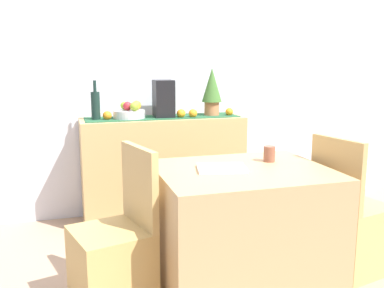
% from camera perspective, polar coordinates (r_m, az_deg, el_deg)
% --- Properties ---
extents(ground_plane, '(6.40, 6.40, 0.02)m').
position_cam_1_polar(ground_plane, '(3.15, 3.03, -15.06)').
color(ground_plane, tan).
rests_on(ground_plane, ground).
extents(room_wall_rear, '(6.40, 0.06, 2.70)m').
position_cam_1_polar(room_wall_rear, '(3.96, -2.53, 10.66)').
color(room_wall_rear, silver).
rests_on(room_wall_rear, ground).
extents(sideboard_console, '(1.37, 0.42, 0.89)m').
position_cam_1_polar(sideboard_console, '(3.79, -3.73, -3.22)').
color(sideboard_console, tan).
rests_on(sideboard_console, ground).
extents(table_runner, '(1.28, 0.32, 0.01)m').
position_cam_1_polar(table_runner, '(3.70, -3.82, 3.49)').
color(table_runner, '#225433').
rests_on(table_runner, sideboard_console).
extents(fruit_bowl, '(0.26, 0.26, 0.06)m').
position_cam_1_polar(fruit_bowl, '(3.65, -8.17, 3.85)').
color(fruit_bowl, silver).
rests_on(fruit_bowl, table_runner).
extents(apple_front, '(0.07, 0.07, 0.07)m').
position_cam_1_polar(apple_front, '(3.70, -8.78, 4.95)').
color(apple_front, '#87B12B').
rests_on(apple_front, fruit_bowl).
extents(apple_center, '(0.08, 0.08, 0.08)m').
position_cam_1_polar(apple_center, '(3.66, -7.21, 5.01)').
color(apple_center, gold).
rests_on(apple_center, fruit_bowl).
extents(apple_left, '(0.07, 0.07, 0.07)m').
position_cam_1_polar(apple_left, '(3.63, -8.39, 4.90)').
color(apple_left, '#B4272F').
rests_on(apple_left, fruit_bowl).
extents(apple_rear, '(0.07, 0.07, 0.07)m').
position_cam_1_polar(apple_rear, '(3.58, -7.50, 4.84)').
color(apple_rear, '#89A72C').
rests_on(apple_rear, fruit_bowl).
extents(wine_bottle, '(0.07, 0.07, 0.32)m').
position_cam_1_polar(wine_bottle, '(3.61, -12.41, 4.97)').
color(wine_bottle, '#182E27').
rests_on(wine_bottle, sideboard_console).
extents(coffee_maker, '(0.16, 0.18, 0.31)m').
position_cam_1_polar(coffee_maker, '(3.69, -3.71, 5.87)').
color(coffee_maker, black).
rests_on(coffee_maker, sideboard_console).
extents(potted_plant, '(0.17, 0.17, 0.41)m').
position_cam_1_polar(potted_plant, '(3.80, 2.60, 7.11)').
color(potted_plant, '#BA7449').
rests_on(potted_plant, sideboard_console).
extents(orange_loose_end, '(0.07, 0.07, 0.07)m').
position_cam_1_polar(orange_loose_end, '(3.61, -10.95, 3.65)').
color(orange_loose_end, orange).
rests_on(orange_loose_end, sideboard_console).
extents(orange_loose_mid, '(0.07, 0.07, 0.07)m').
position_cam_1_polar(orange_loose_mid, '(3.69, 0.13, 4.00)').
color(orange_loose_mid, orange).
rests_on(orange_loose_mid, sideboard_console).
extents(orange_loose_far, '(0.07, 0.07, 0.07)m').
position_cam_1_polar(orange_loose_far, '(3.83, 4.87, 4.19)').
color(orange_loose_far, orange).
rests_on(orange_loose_far, sideboard_console).
extents(orange_loose_near_bowl, '(0.07, 0.07, 0.07)m').
position_cam_1_polar(orange_loose_near_bowl, '(3.67, -1.43, 3.98)').
color(orange_loose_near_bowl, orange).
rests_on(orange_loose_near_bowl, sideboard_console).
extents(dining_table, '(1.00, 0.81, 0.74)m').
position_cam_1_polar(dining_table, '(2.70, 6.51, -10.87)').
color(dining_table, tan).
rests_on(dining_table, ground).
extents(open_book, '(0.32, 0.27, 0.02)m').
position_cam_1_polar(open_book, '(2.55, 3.89, -3.18)').
color(open_book, white).
rests_on(open_book, dining_table).
extents(coffee_cup, '(0.07, 0.07, 0.10)m').
position_cam_1_polar(coffee_cup, '(2.79, 10.01, -1.27)').
color(coffee_cup, brown).
rests_on(coffee_cup, dining_table).
extents(chair_near_window, '(0.49, 0.49, 0.90)m').
position_cam_1_polar(chair_near_window, '(2.57, -10.05, -14.69)').
color(chair_near_window, tan).
rests_on(chair_near_window, ground).
extents(chair_by_corner, '(0.48, 0.48, 0.90)m').
position_cam_1_polar(chair_by_corner, '(3.10, 19.88, -10.63)').
color(chair_by_corner, tan).
rests_on(chair_by_corner, ground).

